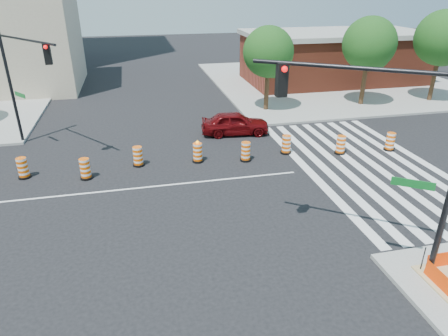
# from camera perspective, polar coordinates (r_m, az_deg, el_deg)

# --- Properties ---
(ground) EXTENTS (120.00, 120.00, 0.00)m
(ground) POSITION_cam_1_polar(r_m,az_deg,el_deg) (18.82, -10.23, -2.65)
(ground) COLOR black
(ground) RESTS_ON ground
(sidewalk_ne) EXTENTS (22.00, 22.00, 0.15)m
(sidewalk_ne) POSITION_cam_1_polar(r_m,az_deg,el_deg) (40.21, 15.06, 11.90)
(sidewalk_ne) COLOR gray
(sidewalk_ne) RESTS_ON ground
(crosswalk_east) EXTENTS (6.75, 13.50, 0.01)m
(crosswalk_east) POSITION_cam_1_polar(r_m,az_deg,el_deg) (21.96, 19.52, 0.42)
(crosswalk_east) COLOR silver
(crosswalk_east) RESTS_ON ground
(lane_centerline) EXTENTS (14.00, 0.12, 0.01)m
(lane_centerline) POSITION_cam_1_polar(r_m,az_deg,el_deg) (18.82, -10.23, -2.63)
(lane_centerline) COLOR silver
(lane_centerline) RESTS_ON ground
(brick_storefront) EXTENTS (16.50, 8.50, 4.60)m
(brick_storefront) POSITION_cam_1_polar(r_m,az_deg,el_deg) (39.80, 15.43, 15.04)
(brick_storefront) COLOR maroon
(brick_storefront) RESTS_ON ground
(red_coupe) EXTENTS (4.32, 2.12, 1.42)m
(red_coupe) POSITION_cam_1_polar(r_m,az_deg,el_deg) (24.82, 1.60, 6.43)
(red_coupe) COLOR #550709
(red_coupe) RESTS_ON ground
(signal_pole_se) EXTENTS (5.12, 3.61, 8.11)m
(signal_pole_se) POSITION_cam_1_polar(r_m,az_deg,el_deg) (12.40, 23.76, 5.81)
(signal_pole_se) COLOR black
(signal_pole_se) RESTS_ON ground
(signal_pole_nw) EXTENTS (3.60, 4.69, 7.65)m
(signal_pole_nw) POSITION_cam_1_polar(r_m,az_deg,el_deg) (23.94, -27.27, 12.92)
(signal_pole_nw) COLOR black
(signal_pole_nw) RESTS_ON ground
(tree_north_c) EXTENTS (3.58, 3.53, 6.01)m
(tree_north_c) POSITION_cam_1_polar(r_m,az_deg,el_deg) (29.02, 6.40, 15.77)
(tree_north_c) COLOR #382314
(tree_north_c) RESTS_ON ground
(tree_north_d) EXTENTS (3.85, 3.84, 6.52)m
(tree_north_d) POSITION_cam_1_polar(r_m,az_deg,el_deg) (31.99, 20.04, 15.96)
(tree_north_d) COLOR #382314
(tree_north_d) RESTS_ON ground
(tree_north_e) EXTENTS (4.06, 4.06, 6.90)m
(tree_north_e) POSITION_cam_1_polar(r_m,az_deg,el_deg) (35.28, 28.72, 15.62)
(tree_north_e) COLOR #382314
(tree_north_e) RESTS_ON ground
(median_drum_2) EXTENTS (0.60, 0.60, 1.02)m
(median_drum_2) POSITION_cam_1_polar(r_m,az_deg,el_deg) (21.48, -26.78, -0.07)
(median_drum_2) COLOR black
(median_drum_2) RESTS_ON ground
(median_drum_3) EXTENTS (0.60, 0.60, 1.02)m
(median_drum_3) POSITION_cam_1_polar(r_m,az_deg,el_deg) (20.21, -19.20, -0.19)
(median_drum_3) COLOR black
(median_drum_3) RESTS_ON ground
(median_drum_4) EXTENTS (0.60, 0.60, 1.02)m
(median_drum_4) POSITION_cam_1_polar(r_m,az_deg,el_deg) (20.93, -12.18, 1.55)
(median_drum_4) COLOR black
(median_drum_4) RESTS_ON ground
(median_drum_5) EXTENTS (0.60, 0.60, 1.18)m
(median_drum_5) POSITION_cam_1_polar(r_m,az_deg,el_deg) (20.96, -3.78, 2.15)
(median_drum_5) COLOR black
(median_drum_5) RESTS_ON ground
(median_drum_6) EXTENTS (0.60, 0.60, 1.02)m
(median_drum_6) POSITION_cam_1_polar(r_m,az_deg,el_deg) (21.08, 3.12, 2.28)
(median_drum_6) COLOR black
(median_drum_6) RESTS_ON ground
(median_drum_7) EXTENTS (0.60, 0.60, 1.02)m
(median_drum_7) POSITION_cam_1_polar(r_m,az_deg,el_deg) (22.25, 8.87, 3.26)
(median_drum_7) COLOR black
(median_drum_7) RESTS_ON ground
(median_drum_8) EXTENTS (0.60, 0.60, 1.02)m
(median_drum_8) POSITION_cam_1_polar(r_m,az_deg,el_deg) (22.86, 16.33, 3.12)
(median_drum_8) COLOR black
(median_drum_8) RESTS_ON ground
(median_drum_9) EXTENTS (0.60, 0.60, 1.02)m
(median_drum_9) POSITION_cam_1_polar(r_m,az_deg,el_deg) (24.25, 22.64, 3.42)
(median_drum_9) COLOR black
(median_drum_9) RESTS_ON ground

